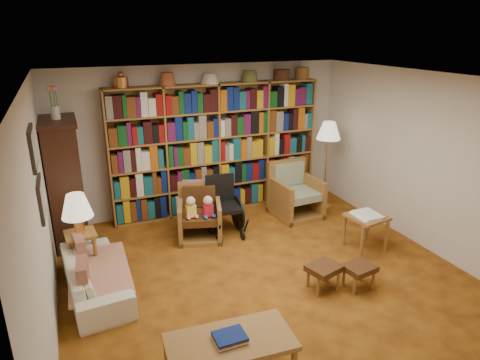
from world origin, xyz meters
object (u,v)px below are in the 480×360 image
footstool_a (324,270)px  armchair_sage (293,195)px  floor_lamp (329,134)px  armchair_leather (198,215)px  wheelchair (223,207)px  coffee_table (230,344)px  sofa (95,275)px  side_table_papers (366,221)px  side_table_lamp (82,244)px  footstool_b (359,269)px

footstool_a → armchair_sage: bearing=70.1°
floor_lamp → armchair_sage: bearing=-175.2°
armchair_leather → wheelchair: (0.39, -0.03, 0.08)m
armchair_leather → coffee_table: size_ratio=0.72×
sofa → wheelchair: bearing=-69.5°
sofa → side_table_papers: (3.70, -0.35, 0.21)m
wheelchair → footstool_a: 2.04m
wheelchair → side_table_papers: bearing=-37.4°
side_table_lamp → coffee_table: side_table_lamp is taller
footstool_b → wheelchair: bearing=115.7°
wheelchair → armchair_sage: bearing=8.6°
side_table_lamp → footstool_a: side_table_lamp is taller
armchair_sage → coffee_table: (-2.36, -3.06, 0.04)m
armchair_sage → side_table_lamp: bearing=-169.7°
side_table_papers → footstool_b: (-0.70, -0.79, -0.19)m
armchair_sage → side_table_papers: armchair_sage is taller
wheelchair → footstool_b: bearing=-64.3°
side_table_lamp → side_table_papers: side_table_lamp is taller
footstool_b → footstool_a: bearing=161.1°
armchair_sage → coffee_table: size_ratio=0.78×
sofa → footstool_a: 2.77m
footstool_a → floor_lamp: bearing=56.7°
footstool_b → side_table_lamp: bearing=151.7°
wheelchair → side_table_papers: wheelchair is taller
floor_lamp → wheelchair: bearing=-172.6°
wheelchair → side_table_papers: (1.70, -1.30, 0.02)m
sofa → coffee_table: (1.01, -1.91, 0.15)m
side_table_papers → footstool_a: bearing=-150.1°
armchair_leather → armchair_sage: bearing=5.6°
wheelchair → footstool_b: 2.32m
armchair_sage → footstool_a: size_ratio=2.01×
armchair_leather → side_table_papers: (2.10, -1.34, 0.10)m
footstool_a → armchair_leather: bearing=116.3°
footstool_b → coffee_table: (-1.99, -0.77, 0.13)m
armchair_leather → coffee_table: bearing=-101.7°
side_table_lamp → armchair_sage: 3.52m
sofa → wheelchair: (2.00, 0.95, 0.19)m
armchair_leather → side_table_papers: bearing=-32.5°
footstool_b → sofa: bearing=159.3°
wheelchair → footstool_b: size_ratio=2.23×
side_table_lamp → wheelchair: 2.14m
floor_lamp → side_table_papers: floor_lamp is taller
floor_lamp → footstool_a: floor_lamp is taller
footstool_a → footstool_b: footstool_a is taller
armchair_sage → floor_lamp: size_ratio=0.59×
wheelchair → side_table_papers: 2.14m
sofa → wheelchair: 2.22m
coffee_table → floor_lamp: bearing=45.9°
coffee_table → footstool_a: bearing=30.1°
sofa → armchair_leather: armchair_leather is taller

